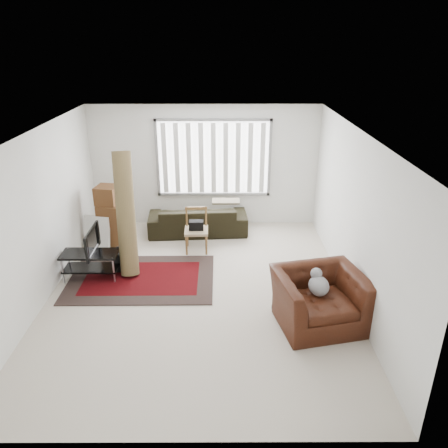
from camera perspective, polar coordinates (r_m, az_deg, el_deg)
The scene contains 11 objects.
room at distance 7.24m, azimuth -3.08°, elevation 5.25°, with size 6.00×6.02×2.71m.
persian_rug at distance 8.02m, azimuth -10.71°, elevation -6.99°, with size 2.57×1.73×0.02m.
tv_stand at distance 8.11m, azimuth -17.06°, elevation -4.50°, with size 0.99×0.45×0.50m.
tv at distance 7.95m, azimuth -17.37°, elevation -2.16°, with size 0.80×0.10×0.46m, color black.
subwoofer at distance 8.31m, azimuth -12.84°, elevation -4.53°, with size 0.36×0.36×0.36m, color black.
moving_boxes at distance 9.25m, azimuth -14.62°, elevation 0.82°, with size 0.58×0.54×1.25m.
white_flatpack at distance 9.20m, azimuth -16.26°, elevation -1.10°, with size 0.54×0.08×0.69m, color silver.
rolled_rug at distance 7.92m, azimuth -12.71°, elevation 1.29°, with size 0.33×0.33×2.20m, color brown.
sofa at distance 9.54m, azimuth -3.45°, elevation 1.15°, with size 2.13×0.92×0.82m, color black.
side_chair at distance 8.72m, azimuth -3.63°, elevation -0.56°, with size 0.48×0.48×0.87m.
armchair at distance 6.69m, azimuth 12.37°, elevation -9.15°, with size 1.47×1.34×0.94m.
Camera 1 is at (0.40, -6.37, 4.01)m, focal length 35.00 mm.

